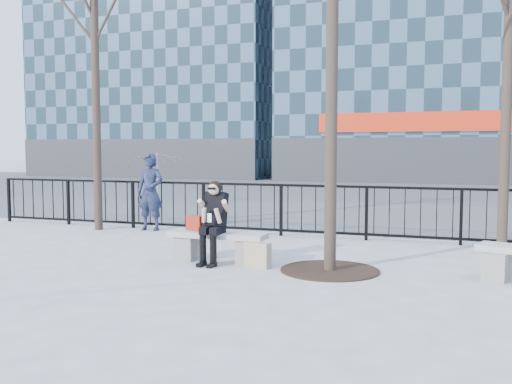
% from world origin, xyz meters
% --- Properties ---
extents(ground, '(120.00, 120.00, 0.00)m').
position_xyz_m(ground, '(0.00, 0.00, 0.00)').
color(ground, gray).
rests_on(ground, ground).
extents(street_surface, '(60.00, 23.00, 0.01)m').
position_xyz_m(street_surface, '(0.00, 15.00, 0.00)').
color(street_surface, '#474747').
rests_on(street_surface, ground).
extents(railing, '(14.00, 0.06, 1.10)m').
position_xyz_m(railing, '(0.00, 3.00, 0.55)').
color(railing, black).
rests_on(railing, ground).
extents(building_left, '(16.20, 10.20, 22.60)m').
position_xyz_m(building_left, '(-15.00, 27.00, 11.30)').
color(building_left, slate).
rests_on(building_left, ground).
extents(tree_left, '(2.80, 2.80, 6.50)m').
position_xyz_m(tree_left, '(-4.00, 2.50, 4.86)').
color(tree_left, black).
rests_on(tree_left, ground).
extents(tree_grate, '(1.50, 1.50, 0.02)m').
position_xyz_m(tree_grate, '(1.90, -0.10, 0.01)').
color(tree_grate, black).
rests_on(tree_grate, ground).
extents(bench_main, '(1.65, 0.46, 0.49)m').
position_xyz_m(bench_main, '(0.00, 0.00, 0.30)').
color(bench_main, slate).
rests_on(bench_main, ground).
extents(seated_woman, '(0.50, 0.64, 1.34)m').
position_xyz_m(seated_woman, '(0.00, -0.16, 0.67)').
color(seated_woman, black).
rests_on(seated_woman, ground).
extents(handbag, '(0.34, 0.23, 0.25)m').
position_xyz_m(handbag, '(-0.39, 0.02, 0.62)').
color(handbag, maroon).
rests_on(handbag, bench_main).
extents(shopping_bag, '(0.44, 0.25, 0.40)m').
position_xyz_m(shopping_bag, '(0.78, -0.22, 0.20)').
color(shopping_bag, tan).
rests_on(shopping_bag, ground).
extents(standing_man, '(0.64, 0.42, 1.74)m').
position_xyz_m(standing_man, '(-2.82, 2.80, 0.87)').
color(standing_man, black).
rests_on(standing_man, ground).
extents(vendor_umbrella, '(1.93, 1.97, 1.75)m').
position_xyz_m(vendor_umbrella, '(-5.43, 7.80, 0.88)').
color(vendor_umbrella, yellow).
rests_on(vendor_umbrella, ground).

